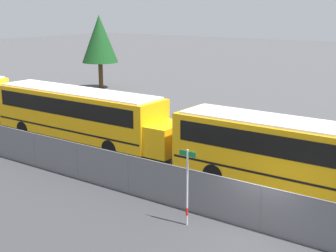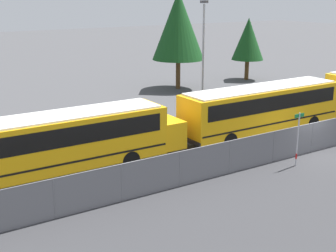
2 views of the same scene
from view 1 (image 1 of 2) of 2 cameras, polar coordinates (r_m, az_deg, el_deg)
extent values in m
plane|color=#424244|center=(17.81, 11.07, -12.52)|extent=(200.00, 200.00, 0.00)
cube|color=#9EA0A5|center=(17.43, 11.21, -9.92)|extent=(80.97, 0.03, 1.77)
cube|color=slate|center=(17.42, 11.19, -9.93)|extent=(80.97, 0.01, 1.77)
cylinder|color=slate|center=(17.09, 11.35, -7.21)|extent=(80.97, 0.05, 0.05)
cylinder|color=slate|center=(24.81, -15.99, -2.84)|extent=(0.07, 0.07, 1.77)
cylinder|color=slate|center=(22.55, -10.99, -4.25)|extent=(0.07, 0.07, 1.77)
cylinder|color=slate|center=(20.52, -4.90, -5.92)|extent=(0.07, 0.07, 1.77)
cylinder|color=slate|center=(18.78, 2.45, -7.83)|extent=(0.07, 0.07, 1.77)
cylinder|color=slate|center=(17.43, 11.21, -9.92)|extent=(0.07, 0.07, 1.77)
cube|color=yellow|center=(33.88, -19.62, 2.11)|extent=(1.41, 2.33, 1.57)
cube|color=#EDA80F|center=(28.44, -11.04, 1.56)|extent=(11.75, 2.54, 2.62)
cube|color=black|center=(28.32, -11.09, 2.70)|extent=(10.81, 2.58, 0.94)
cube|color=black|center=(28.60, -10.97, 0.13)|extent=(11.51, 2.57, 0.10)
cube|color=#EDA80F|center=(24.35, -0.17, -1.57)|extent=(1.41, 2.33, 1.57)
cube|color=black|center=(33.14, -18.06, 0.86)|extent=(0.12, 2.54, 0.24)
cube|color=silver|center=(28.18, -11.17, 4.26)|extent=(11.16, 2.28, 0.10)
cylinder|color=black|center=(27.16, -3.81, -1.65)|extent=(1.03, 0.28, 1.03)
cylinder|color=black|center=(25.50, -7.07, -2.79)|extent=(1.03, 0.28, 1.03)
cylinder|color=black|center=(32.12, -13.96, 0.46)|extent=(1.03, 0.28, 1.03)
cylinder|color=black|center=(30.73, -17.18, -0.38)|extent=(1.03, 0.28, 1.03)
cube|color=#EDA80F|center=(20.79, 16.02, -3.44)|extent=(11.75, 2.54, 2.62)
cube|color=black|center=(20.63, 16.13, -1.92)|extent=(10.81, 2.58, 0.94)
cube|color=black|center=(21.02, 15.89, -5.35)|extent=(11.51, 2.57, 0.10)
cube|color=black|center=(23.62, 2.17, -3.71)|extent=(0.12, 2.54, 0.24)
cube|color=silver|center=(20.43, 16.28, 0.19)|extent=(11.16, 2.28, 0.10)
cylinder|color=black|center=(23.53, 8.38, -4.30)|extent=(1.03, 0.28, 1.03)
cylinder|color=black|center=(21.62, 5.58, -5.92)|extent=(1.03, 0.28, 1.03)
cylinder|color=#B7B7BC|center=(17.39, 2.36, -7.57)|extent=(0.08, 0.08, 2.96)
cylinder|color=red|center=(17.76, 2.33, -10.37)|extent=(0.09, 0.09, 0.30)
cube|color=#147238|center=(16.94, 2.40, -3.39)|extent=(0.70, 0.02, 0.20)
cylinder|color=#51381E|center=(47.63, -8.19, 6.12)|extent=(0.44, 0.44, 2.63)
cone|color=#144219|center=(47.26, -8.35, 10.47)|extent=(3.55, 3.55, 4.62)
camera|label=2|loc=(27.61, -61.55, 9.22)|focal=50.00mm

